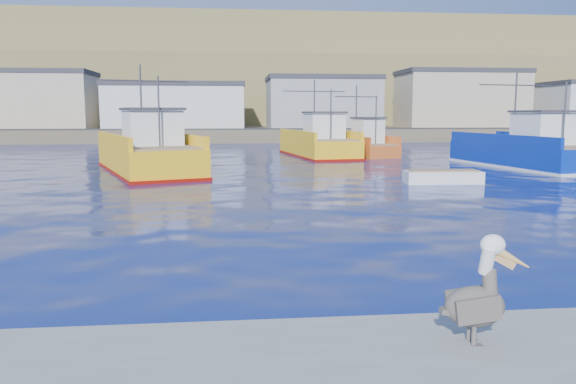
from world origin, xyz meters
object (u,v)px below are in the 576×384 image
at_px(trawler_yellow_a, 148,154).
at_px(skiff_far, 552,147).
at_px(trawler_yellow_b, 319,144).
at_px(boat_orange, 362,144).
at_px(trawler_blue, 527,151).
at_px(skiff_mid, 443,178).
at_px(pelican, 478,297).

bearing_deg(trawler_yellow_a, skiff_far, 25.04).
xyz_separation_m(trawler_yellow_b, skiff_far, (24.22, 5.57, -0.78)).
bearing_deg(trawler_yellow_b, boat_orange, 2.38).
relative_size(trawler_blue, skiff_mid, 3.14).
distance_m(trawler_yellow_b, trawler_blue, 16.67).
distance_m(trawler_blue, skiff_far, 20.46).
relative_size(trawler_blue, skiff_far, 3.02).
xyz_separation_m(trawler_yellow_a, pelican, (8.40, -28.43, 0.01)).
height_order(boat_orange, pelican, boat_orange).
relative_size(trawler_blue, boat_orange, 1.48).
distance_m(trawler_blue, pelican, 33.34).
relative_size(trawler_yellow_b, skiff_far, 2.91).
relative_size(skiff_mid, skiff_far, 0.96).
bearing_deg(trawler_yellow_a, pelican, -73.54).
bearing_deg(pelican, boat_orange, 78.83).
bearing_deg(boat_orange, skiff_mid, -90.83).
bearing_deg(skiff_far, trawler_blue, -125.27).
xyz_separation_m(trawler_yellow_b, skiff_mid, (3.50, -19.07, -0.79)).
relative_size(trawler_yellow_b, boat_orange, 1.43).
bearing_deg(pelican, trawler_yellow_b, 84.06).
distance_m(boat_orange, pelican, 40.98).
xyz_separation_m(boat_orange, pelican, (-7.94, -40.20, 0.13)).
height_order(boat_orange, skiff_far, boat_orange).
bearing_deg(skiff_far, boat_orange, -165.18).
bearing_deg(boat_orange, skiff_far, 14.82).
relative_size(boat_orange, skiff_mid, 2.12).
height_order(boat_orange, skiff_mid, boat_orange).
height_order(trawler_blue, skiff_mid, trawler_blue).
distance_m(trawler_blue, skiff_mid, 11.97).
distance_m(trawler_yellow_b, skiff_far, 24.86).
distance_m(trawler_yellow_b, pelican, 40.26).
relative_size(trawler_yellow_a, skiff_mid, 3.44).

